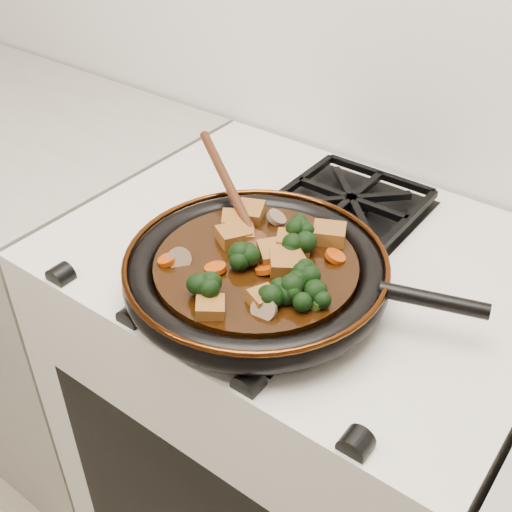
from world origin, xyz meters
The scene contains 33 objects.
stove centered at (0.00, 1.69, 0.45)m, with size 0.76×0.60×0.90m, color silver.
burner_grate_front centered at (0.00, 1.55, 0.91)m, with size 0.23×0.23×0.03m, color black, non-canonical shape.
burner_grate_back centered at (0.00, 1.83, 0.91)m, with size 0.23×0.23×0.03m, color black, non-canonical shape.
skillet centered at (0.01, 1.55, 0.94)m, with size 0.49×0.37×0.05m.
braising_sauce centered at (0.00, 1.55, 0.95)m, with size 0.29×0.29×0.02m, color black.
tofu_cube_0 centered at (-0.05, 1.58, 0.97)m, with size 0.04×0.04×0.02m, color brown.
tofu_cube_1 centered at (0.04, 1.57, 0.97)m, with size 0.04×0.04×0.02m, color brown.
tofu_cube_2 centered at (0.05, 1.58, 0.97)m, with size 0.04×0.03×0.02m, color brown.
tofu_cube_3 centered at (0.02, 1.44, 0.97)m, with size 0.04×0.04×0.02m, color brown.
tofu_cube_4 centered at (0.02, 1.58, 0.97)m, with size 0.04×0.05×0.02m, color brown.
tofu_cube_5 centered at (0.06, 1.66, 0.97)m, with size 0.04×0.05×0.02m, color brown.
tofu_cube_6 centered at (0.06, 1.49, 0.97)m, with size 0.03×0.03×0.02m, color brown.
tofu_cube_7 centered at (-0.08, 1.61, 0.97)m, with size 0.04×0.04×0.02m, color brown.
tofu_cube_8 centered at (-0.05, 1.57, 0.97)m, with size 0.04×0.04×0.02m, color brown.
tofu_cube_9 centered at (0.03, 1.61, 0.97)m, with size 0.04×0.05×0.02m, color brown.
tofu_cube_10 centered at (-0.07, 1.64, 0.97)m, with size 0.04×0.04×0.02m, color brown.
broccoli_floret_0 centered at (0.00, 1.54, 0.97)m, with size 0.06×0.06×0.05m, color black, non-canonical shape.
broccoli_floret_1 centered at (0.07, 1.50, 0.97)m, with size 0.06×0.06×0.05m, color black, non-canonical shape.
broccoli_floret_2 centered at (0.08, 1.52, 0.97)m, with size 0.06×0.06×0.05m, color black, non-canonical shape.
broccoli_floret_3 centered at (0.12, 1.52, 0.97)m, with size 0.06×0.06×0.05m, color black, non-canonical shape.
broccoli_floret_4 centered at (0.09, 1.55, 0.97)m, with size 0.06×0.06×0.06m, color black, non-canonical shape.
broccoli_floret_5 centered at (0.05, 1.61, 0.97)m, with size 0.06×0.06×0.05m, color black, non-canonical shape.
broccoli_floret_6 centered at (0.00, 1.46, 0.97)m, with size 0.06×0.06×0.05m, color black, non-canonical shape.
broccoli_floret_7 centered at (0.02, 1.64, 0.97)m, with size 0.06×0.06×0.06m, color black, non-canonical shape.
carrot_coin_0 centered at (0.09, 1.56, 0.96)m, with size 0.03×0.03×0.01m, color #A23304.
carrot_coin_1 centered at (0.03, 1.54, 0.96)m, with size 0.03×0.03×0.01m, color #A23304.
carrot_coin_2 centered at (-0.03, 1.51, 0.96)m, with size 0.03×0.03×0.01m, color #A23304.
carrot_coin_3 centered at (0.09, 1.63, 0.96)m, with size 0.03×0.03×0.01m, color #A23304.
carrot_coin_4 centered at (-0.09, 1.48, 0.96)m, with size 0.03×0.03×0.01m, color #A23304.
mushroom_slice_0 centered at (0.07, 1.48, 0.97)m, with size 0.03×0.03×0.01m, color brown.
mushroom_slice_1 centered at (-0.08, 1.49, 0.97)m, with size 0.03×0.03×0.01m, color brown.
mushroom_slice_2 centered at (-0.03, 1.65, 0.97)m, with size 0.03×0.03×0.01m, color brown.
wooden_spoon centered at (-0.08, 1.63, 0.98)m, with size 0.15×0.11×0.24m.
Camera 1 is at (0.43, 0.99, 1.50)m, focal length 45.00 mm.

